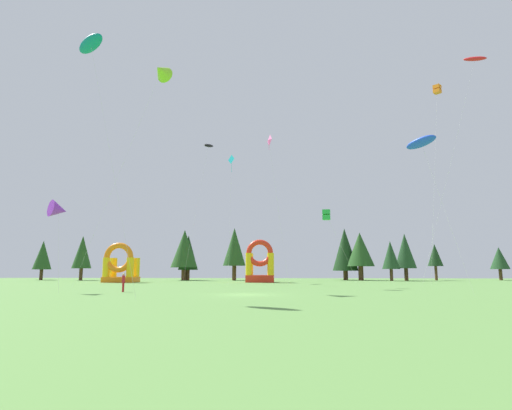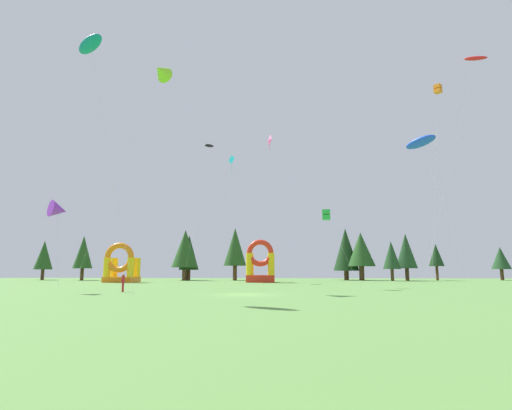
{
  "view_description": "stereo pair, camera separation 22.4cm",
  "coord_description": "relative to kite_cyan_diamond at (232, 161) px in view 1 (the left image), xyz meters",
  "views": [
    {
      "loc": [
        2.66,
        -34.46,
        2.1
      ],
      "look_at": [
        0.0,
        14.23,
        9.56
      ],
      "focal_mm": 29.26,
      "sensor_mm": 36.0,
      "label": 1
    },
    {
      "loc": [
        2.89,
        -34.45,
        2.1
      ],
      "look_at": [
        0.0,
        14.23,
        9.56
      ],
      "focal_mm": 29.26,
      "sensor_mm": 36.0,
      "label": 2
    }
  ],
  "objects": [
    {
      "name": "tree_row_4",
      "position": [
        -1.49,
        18.22,
        -11.47
      ],
      "size": [
        4.15,
        4.15,
        9.56
      ],
      "color": "#4C331E",
      "rests_on": "ground_plane"
    },
    {
      "name": "tree_row_9",
      "position": [
        35.11,
        19.61,
        -13.01
      ],
      "size": [
        2.67,
        2.67,
        6.58
      ],
      "color": "#4C331E",
      "rests_on": "ground_plane"
    },
    {
      "name": "person_near_camera",
      "position": [
        -7.47,
        -20.65,
        -16.5
      ],
      "size": [
        0.32,
        0.32,
        1.7
      ],
      "rotation": [
        0.0,
        0.0,
        1.47
      ],
      "color": "#B21E26",
      "rests_on": "ground_plane"
    },
    {
      "name": "kite_purple_delta",
      "position": [
        -13.92,
        -20.85,
        -9.96
      ],
      "size": [
        2.32,
        2.32,
        8.46
      ],
      "color": "purple",
      "rests_on": "ground_plane"
    },
    {
      "name": "tree_row_0",
      "position": [
        -38.0,
        18.6,
        -12.9
      ],
      "size": [
        3.34,
        3.34,
        7.36
      ],
      "color": "#4C331E",
      "rests_on": "ground_plane"
    },
    {
      "name": "kite_green_box",
      "position": [
        11.97,
        -12.49,
        -9.54
      ],
      "size": [
        3.87,
        1.09,
        8.54
      ],
      "color": "green",
      "rests_on": "ground_plane"
    },
    {
      "name": "inflatable_orange_dome",
      "position": [
        3.73,
        7.13,
        -15.05
      ],
      "size": [
        4.34,
        3.55,
        6.57
      ],
      "color": "red",
      "rests_on": "ground_plane"
    },
    {
      "name": "kite_red_parafoil",
      "position": [
        30.91,
        -9.31,
        9.99
      ],
      "size": [
        8.55,
        3.5,
        28.1
      ],
      "color": "red",
      "rests_on": "ground_plane"
    },
    {
      "name": "kite_blue_parafoil",
      "position": [
        19.38,
        -22.02,
        -4.33
      ],
      "size": [
        3.73,
        4.33,
        13.88
      ],
      "color": "blue",
      "rests_on": "ground_plane"
    },
    {
      "name": "tree_row_3",
      "position": [
        -10.0,
        18.0,
        -12.5
      ],
      "size": [
        3.61,
        3.61,
        8.21
      ],
      "color": "#4C331E",
      "rests_on": "ground_plane"
    },
    {
      "name": "tree_row_7",
      "position": [
        26.2,
        16.05,
        -13.09
      ],
      "size": [
        3.03,
        3.03,
        6.89
      ],
      "color": "#4C331E",
      "rests_on": "ground_plane"
    },
    {
      "name": "kite_orange_box",
      "position": [
        29.6,
        -0.5,
        10.02
      ],
      "size": [
        4.56,
        4.46,
        28.19
      ],
      "color": "orange",
      "rests_on": "ground_plane"
    },
    {
      "name": "tree_row_10",
      "position": [
        47.14,
        20.99,
        -13.53
      ],
      "size": [
        3.3,
        3.3,
        6.04
      ],
      "color": "#4C331E",
      "rests_on": "ground_plane"
    },
    {
      "name": "tree_row_6",
      "position": [
        21.59,
        19.3,
        -11.94
      ],
      "size": [
        5.02,
        5.02,
        8.72
      ],
      "color": "#4C331E",
      "rests_on": "ground_plane"
    },
    {
      "name": "tree_row_2",
      "position": [
        -10.64,
        17.53,
        -11.81
      ],
      "size": [
        4.89,
        4.89,
        9.19
      ],
      "color": "#4C331E",
      "rests_on": "ground_plane"
    },
    {
      "name": "tree_row_8",
      "position": [
        29.16,
        17.48,
        -12.31
      ],
      "size": [
        3.72,
        3.72,
        8.33
      ],
      "color": "#4C331E",
      "rests_on": "ground_plane"
    },
    {
      "name": "kite_lime_delta",
      "position": [
        -6.52,
        -14.58,
        6.8
      ],
      "size": [
        11.23,
        3.71,
        25.35
      ],
      "color": "#8CD826",
      "rests_on": "ground_plane"
    },
    {
      "name": "kite_cyan_diamond",
      "position": [
        0.0,
        0.0,
        0.0
      ],
      "size": [
        0.9,
        4.61,
        18.18
      ],
      "color": "#19B7CC",
      "rests_on": "ground_plane"
    },
    {
      "name": "inflatable_yellow_castle",
      "position": [
        -17.95,
        5.72,
        -15.24
      ],
      "size": [
        4.81,
        3.9,
        6.09
      ],
      "color": "orange",
      "rests_on": "ground_plane"
    },
    {
      "name": "tree_row_1",
      "position": [
        -29.32,
        16.44,
        -12.44
      ],
      "size": [
        3.43,
        3.43,
        8.09
      ],
      "color": "#4C331E",
      "rests_on": "ground_plane"
    },
    {
      "name": "kite_teal_parafoil",
      "position": [
        -9.32,
        -26.01,
        3.69
      ],
      "size": [
        8.28,
        6.28,
        21.98
      ],
      "color": "#0C7F7A",
      "rests_on": "ground_plane"
    },
    {
      "name": "kite_black_parafoil",
      "position": [
        -5.15,
        9.76,
        5.35
      ],
      "size": [
        3.47,
        7.5,
        23.54
      ],
      "color": "black",
      "rests_on": "ground_plane"
    },
    {
      "name": "kite_pink_diamond",
      "position": [
        5.42,
        -4.28,
        1.52
      ],
      "size": [
        2.97,
        6.65,
        19.74
      ],
      "color": "#EA599E",
      "rests_on": "ground_plane"
    },
    {
      "name": "tree_row_5",
      "position": [
        19.11,
        21.13,
        -11.86
      ],
      "size": [
        4.75,
        4.75,
        9.65
      ],
      "color": "#4C331E",
      "rests_on": "ground_plane"
    },
    {
      "name": "ground_plane",
      "position": [
        4.03,
        -24.01,
        -17.51
      ],
      "size": [
        120.0,
        120.0,
        0.0
      ],
      "primitive_type": "plane",
      "color": "#5B8C42"
    }
  ]
}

